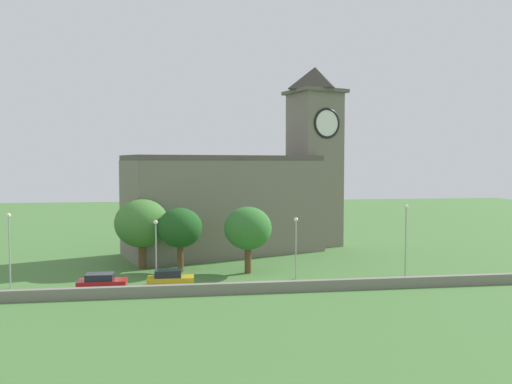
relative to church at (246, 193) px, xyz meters
The scene contains 12 objects.
ground_plane 10.07m from the church, 95.41° to the right, with size 200.00×200.00×0.00m, color #477538.
church is the anchor object (origin of this frame).
quay_barrier 24.41m from the church, 91.37° to the right, with size 58.24×0.70×1.02m, color gray.
car_red 27.38m from the church, 128.73° to the right, with size 4.60×2.32×1.75m.
car_yellow 24.00m from the church, 116.03° to the right, with size 4.55×2.20×1.91m.
streetlamp_west_end 31.48m from the church, 144.88° to the right, with size 0.44×0.44×7.43m.
streetlamp_west_mid 21.64m from the church, 122.64° to the right, with size 0.44×0.44×6.52m.
streetlamp_central 18.79m from the church, 80.43° to the right, with size 0.44×0.44×6.59m.
streetlamp_east_mid 24.23m from the church, 51.29° to the right, with size 0.44×0.44×7.86m.
tree_riverside_west 15.93m from the church, 125.49° to the right, with size 4.98×4.98×7.27m.
tree_churchyard 17.17m from the church, 142.68° to the right, with size 6.23×6.23×8.14m.
tree_riverside_east 14.87m from the church, 96.21° to the right, with size 5.31×5.31×7.45m.
Camera 1 is at (-8.29, -50.30, 12.41)m, focal length 36.28 mm.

